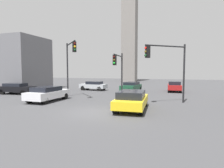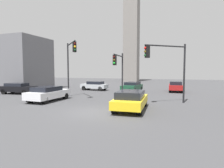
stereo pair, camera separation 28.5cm
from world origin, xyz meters
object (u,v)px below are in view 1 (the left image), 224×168
Objects in this scene: traffic_light_0 at (167,60)px; car_1 at (132,100)px; traffic_light_1 at (118,66)px; car_6 at (17,88)px; car_4 at (174,86)px; car_0 at (93,85)px; car_5 at (131,87)px; traffic_light_2 at (70,58)px; car_7 at (48,93)px.

traffic_light_0 is 5.10m from car_1.
traffic_light_0 is 5.39m from traffic_light_1.
traffic_light_0 is at bearing -9.70° from car_6.
car_4 is (0.74, 10.25, -3.02)m from traffic_light_0.
car_0 is 5.89m from car_5.
car_0 is 0.86× the size of car_1.
car_5 is (4.88, 7.45, -3.52)m from traffic_light_2.
car_6 reaches higher than car_0.
car_6 is 1.01× the size of car_7.
car_6 is at bearing 114.16° from car_4.
car_1 is (2.63, -5.45, -2.64)m from traffic_light_1.
car_0 is (-0.99, 8.04, -3.55)m from traffic_light_2.
traffic_light_1 reaches higher than car_0.
car_0 is at bearing 97.46° from car_4.
traffic_light_1 is at bearing 136.01° from car_0.
car_7 is (-1.08, -2.40, -3.51)m from traffic_light_2.
car_1 is 1.17× the size of car_4.
traffic_light_1 is at bearing 143.45° from car_4.
traffic_light_1 is 5.11m from traffic_light_2.
traffic_light_0 is 18.21m from car_6.
car_7 is (-5.82, -4.10, -2.66)m from traffic_light_1.
traffic_light_2 is at bearing -23.26° from car_7.
car_4 is at bearing -132.28° from traffic_light_0.
car_5 is at bearing -30.26° from car_7.
car_4 reaches higher than car_5.
car_4 is at bearing 90.29° from traffic_light_2.
car_5 is at bearing 103.73° from traffic_light_2.
traffic_light_1 is 1.20× the size of car_4.
car_6 is at bearing 48.77° from car_0.
car_7 is (-0.09, -10.44, 0.03)m from car_0.
car_0 is 11.58m from car_4.
traffic_light_1 is 10.31m from car_4.
traffic_light_2 reaches higher than car_1.
car_0 is 0.97× the size of car_5.
traffic_light_0 reaches higher than car_0.
car_5 is at bearing 111.81° from car_4.
car_5 is (-5.57, -2.42, -0.03)m from car_4.
traffic_light_0 is 1.12× the size of car_1.
car_6 is (-8.20, 0.86, -3.53)m from traffic_light_2.
traffic_light_0 is at bearing -78.49° from car_7.
car_7 is (-10.78, -2.03, -3.04)m from traffic_light_0.
traffic_light_1 is at bearing 4.87° from car_5.
car_1 reaches higher than car_0.
car_7 is at bearing -67.20° from traffic_light_2.
traffic_light_1 is at bearing 22.46° from car_1.
traffic_light_1 reaches higher than car_1.
car_6 is at bearing 70.22° from car_1.
traffic_light_0 is at bearing 37.85° from car_5.
car_1 is 16.24m from car_6.
car_5 is 11.51m from car_7.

